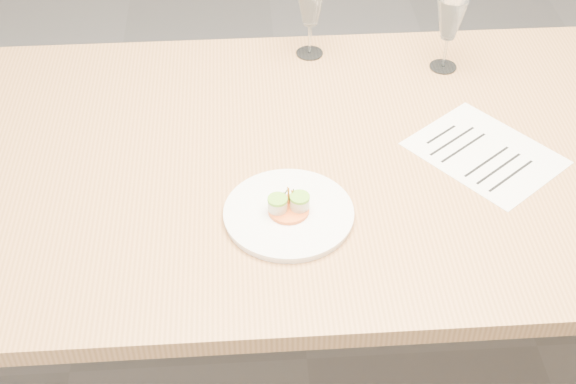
{
  "coord_description": "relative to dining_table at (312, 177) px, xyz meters",
  "views": [
    {
      "loc": [
        -0.15,
        -1.37,
        1.87
      ],
      "look_at": [
        -0.07,
        -0.18,
        0.8
      ],
      "focal_mm": 50.0,
      "sensor_mm": 36.0,
      "label": 1
    }
  ],
  "objects": [
    {
      "name": "dinner_plate",
      "position": [
        -0.07,
        -0.2,
        0.08
      ],
      "size": [
        0.26,
        0.26,
        0.07
      ],
      "rotation": [
        0.0,
        0.0,
        -0.06
      ],
      "color": "white",
      "rests_on": "dining_table"
    },
    {
      "name": "dining_table",
      "position": [
        0.0,
        0.0,
        0.0
      ],
      "size": [
        2.4,
        1.0,
        0.75
      ],
      "color": "tan",
      "rests_on": "ground"
    },
    {
      "name": "ground",
      "position": [
        0.0,
        0.0,
        -0.68
      ],
      "size": [
        7.0,
        7.0,
        0.0
      ],
      "primitive_type": "plane",
      "color": "slate",
      "rests_on": "ground"
    },
    {
      "name": "wine_glass_1",
      "position": [
        0.03,
        0.41,
        0.21
      ],
      "size": [
        0.08,
        0.08,
        0.2
      ],
      "color": "white",
      "rests_on": "dining_table"
    },
    {
      "name": "recipe_sheet",
      "position": [
        0.38,
        -0.02,
        0.07
      ],
      "size": [
        0.37,
        0.38,
        0.0
      ],
      "rotation": [
        0.0,
        0.0,
        0.66
      ],
      "color": "white",
      "rests_on": "dining_table"
    },
    {
      "name": "wine_glass_2",
      "position": [
        0.36,
        0.33,
        0.2
      ],
      "size": [
        0.08,
        0.08,
        0.2
      ],
      "color": "white",
      "rests_on": "dining_table"
    }
  ]
}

